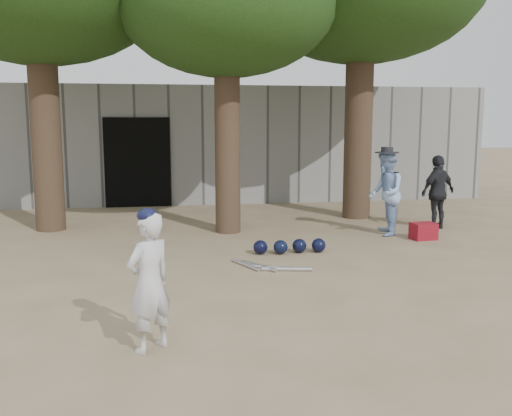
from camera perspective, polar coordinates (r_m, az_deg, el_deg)
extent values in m
plane|color=#937C5E|center=(6.88, -3.57, -9.23)|extent=(70.00, 70.00, 0.00)
imported|color=silver|center=(5.36, -10.62, -7.33)|extent=(0.57, 0.54, 1.31)
imported|color=#91B0E1|center=(10.85, 12.84, 1.45)|extent=(0.77, 0.89, 1.57)
imported|color=black|center=(11.76, 17.71, 1.52)|extent=(0.92, 0.65, 1.46)
cube|color=maroon|center=(10.71, 16.40, -2.23)|extent=(0.45, 0.36, 0.30)
cube|color=gray|center=(14.54, -7.02, 6.22)|extent=(16.00, 0.35, 3.00)
cube|color=black|center=(14.36, -11.76, 4.48)|extent=(1.60, 0.08, 2.20)
cube|color=slate|center=(17.04, -7.43, 6.57)|extent=(16.00, 5.00, 3.00)
sphere|color=black|center=(9.14, 0.45, -3.95)|extent=(0.23, 0.23, 0.23)
sphere|color=black|center=(9.15, 2.47, -3.93)|extent=(0.23, 0.23, 0.23)
sphere|color=black|center=(9.27, 4.35, -3.79)|extent=(0.23, 0.23, 0.23)
sphere|color=black|center=(9.33, 6.29, -3.73)|extent=(0.23, 0.23, 0.23)
cylinder|color=#BCBAC2|center=(8.41, -1.06, -5.67)|extent=(0.34, 0.68, 0.06)
cylinder|color=#BCBAC2|center=(8.33, 0.29, -5.82)|extent=(0.44, 0.63, 0.06)
cylinder|color=#BCBAC2|center=(8.25, 1.68, -5.98)|extent=(0.68, 0.34, 0.06)
cylinder|color=#BCBAC2|center=(8.17, 3.09, -6.13)|extent=(0.72, 0.19, 0.06)
cylinder|color=brown|center=(11.72, -20.48, 11.27)|extent=(0.56, 0.56, 5.50)
cylinder|color=brown|center=(10.80, -2.91, 10.74)|extent=(0.48, 0.48, 5.00)
ellipsoid|color=#284C19|center=(10.99, -2.98, 19.63)|extent=(4.00, 4.00, 2.60)
cylinder|color=brown|center=(12.68, 10.30, 12.12)|extent=(0.60, 0.60, 5.80)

